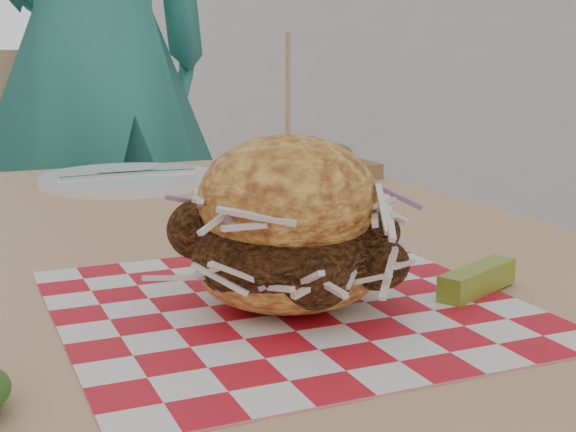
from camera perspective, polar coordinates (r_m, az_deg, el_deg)
name	(u,v)px	position (r m, az deg, el deg)	size (l,w,h in m)	color
diner	(94,53)	(2.03, -13.63, 11.23)	(0.69, 0.45, 1.89)	teal
patio_table	(209,308)	(0.90, -5.65, -6.54)	(0.80, 1.20, 0.75)	tan
patio_chair	(78,220)	(1.97, -14.74, -0.29)	(0.51, 0.52, 0.95)	tan
paper_liner	(288,305)	(0.65, 0.00, -6.37)	(0.36, 0.36, 0.00)	red
sandwich	(288,232)	(0.64, 0.00, -1.17)	(0.19, 0.19, 0.22)	#F2B544
pickle_spear	(477,279)	(0.70, 13.32, -4.41)	(0.10, 0.02, 0.02)	olive
place_setting	(128,179)	(1.26, -11.31, 2.58)	(0.27, 0.27, 0.02)	white
kraft_tray	(325,163)	(1.30, 2.63, 3.79)	(0.15, 0.12, 0.06)	brown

